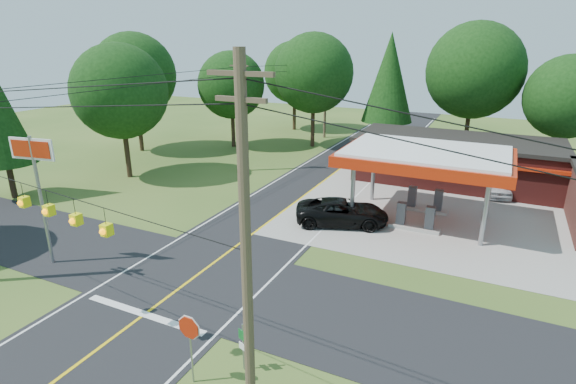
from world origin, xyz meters
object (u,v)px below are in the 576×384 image
at_px(suv_car, 342,212).
at_px(big_stop_sign, 35,171).
at_px(gas_canopy, 425,159).
at_px(sedan_car, 496,184).
at_px(octagonal_stop_sign, 189,333).

relative_size(suv_car, big_stop_sign, 0.85).
height_order(gas_canopy, big_stop_sign, big_stop_sign).
height_order(suv_car, sedan_car, suv_car).
distance_m(suv_car, sedan_car, 14.13).
xyz_separation_m(suv_car, octagonal_stop_sign, (0.00, -16.01, 1.25)).
distance_m(sedan_car, octagonal_stop_sign, 28.46).
bearing_deg(gas_canopy, octagonal_stop_sign, -103.31).
xyz_separation_m(sedan_car, big_stop_sign, (-21.37, -23.01, 4.47)).
xyz_separation_m(gas_canopy, sedan_car, (4.37, 8.00, -3.48)).
bearing_deg(suv_car, gas_canopy, -76.05).
bearing_deg(suv_car, octagonal_stop_sign, 160.26).
height_order(gas_canopy, suv_car, gas_canopy).
relative_size(suv_car, sedan_car, 1.30).
bearing_deg(gas_canopy, sedan_car, 61.36).
xyz_separation_m(suv_car, big_stop_sign, (-12.50, -12.01, 4.42)).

